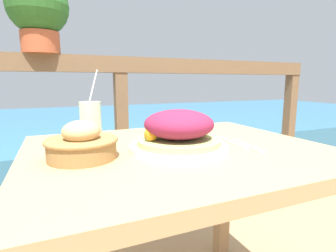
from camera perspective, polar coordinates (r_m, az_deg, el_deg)
patio_table at (r=0.88m, az=2.32°, el=-11.47°), size 0.93×0.76×0.70m
railing_fence at (r=1.58m, az=-10.21°, el=5.11°), size 2.80×0.08×1.05m
sea_backdrop at (r=4.11m, az=-17.91°, el=-0.97°), size 12.00×4.00×0.37m
salad_plate at (r=0.79m, az=2.36°, el=-1.58°), size 0.30×0.30×0.13m
drink_glass at (r=0.92m, az=-16.46°, el=0.72°), size 0.07×0.07×0.25m
bread_basket at (r=0.75m, az=-18.23°, el=-3.71°), size 0.19×0.19×0.11m
potted_plant at (r=1.57m, az=-26.45°, el=21.68°), size 0.30×0.30×0.38m
fork at (r=0.90m, az=16.81°, el=-4.04°), size 0.05×0.18×0.00m
knife at (r=0.92m, az=13.84°, el=-3.50°), size 0.04×0.18×0.00m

